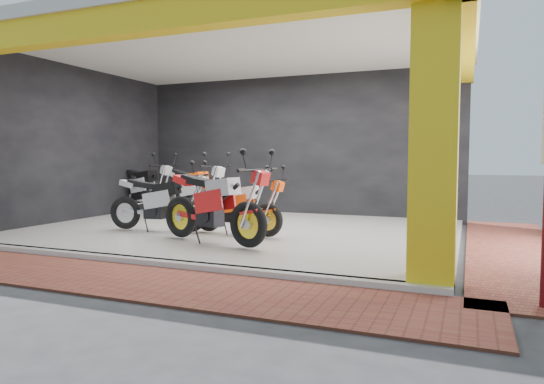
% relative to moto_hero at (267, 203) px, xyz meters
% --- Properties ---
extents(ground, '(80.00, 80.00, 0.00)m').
position_rel_moto_hero_xyz_m(ground, '(-0.94, -1.17, -0.70)').
color(ground, '#2D2D30').
rests_on(ground, ground).
extents(showroom_floor, '(8.00, 6.00, 0.10)m').
position_rel_moto_hero_xyz_m(showroom_floor, '(-0.94, 0.83, -0.65)').
color(showroom_floor, white).
rests_on(showroom_floor, ground).
extents(showroom_ceiling, '(8.40, 6.40, 0.20)m').
position_rel_moto_hero_xyz_m(showroom_ceiling, '(-0.94, 0.83, 2.90)').
color(showroom_ceiling, beige).
rests_on(showroom_ceiling, corner_column).
extents(back_wall, '(8.20, 0.20, 3.50)m').
position_rel_moto_hero_xyz_m(back_wall, '(-0.94, 3.93, 1.05)').
color(back_wall, black).
rests_on(back_wall, ground).
extents(left_wall, '(0.20, 6.20, 3.50)m').
position_rel_moto_hero_xyz_m(left_wall, '(-5.04, 0.83, 1.05)').
color(left_wall, black).
rests_on(left_wall, ground).
extents(corner_column, '(0.50, 0.50, 3.50)m').
position_rel_moto_hero_xyz_m(corner_column, '(2.81, -1.92, 1.05)').
color(corner_column, yellow).
rests_on(corner_column, ground).
extents(header_beam_front, '(8.40, 0.30, 0.40)m').
position_rel_moto_hero_xyz_m(header_beam_front, '(-0.94, -2.17, 2.60)').
color(header_beam_front, yellow).
rests_on(header_beam_front, corner_column).
extents(header_beam_right, '(0.30, 6.40, 0.40)m').
position_rel_moto_hero_xyz_m(header_beam_right, '(3.06, 0.83, 2.60)').
color(header_beam_right, yellow).
rests_on(header_beam_right, corner_column).
extents(floor_kerb, '(8.00, 0.20, 0.10)m').
position_rel_moto_hero_xyz_m(floor_kerb, '(-0.94, -2.19, -0.65)').
color(floor_kerb, white).
rests_on(floor_kerb, ground).
extents(paver_front, '(9.00, 1.40, 0.03)m').
position_rel_moto_hero_xyz_m(paver_front, '(-0.94, -2.97, -0.68)').
color(paver_front, brown).
rests_on(paver_front, ground).
extents(paver_right, '(1.40, 7.00, 0.03)m').
position_rel_moto_hero_xyz_m(paver_right, '(3.86, 0.83, -0.68)').
color(paver_right, brown).
rests_on(paver_right, ground).
extents(moto_hero, '(2.04, 0.98, 1.20)m').
position_rel_moto_hero_xyz_m(moto_hero, '(0.00, 0.00, 0.00)').
color(moto_hero, '#FA4D0A').
rests_on(moto_hero, showroom_floor).
extents(moto_row_a, '(2.50, 1.50, 1.44)m').
position_rel_moto_hero_xyz_m(moto_row_a, '(0.13, -1.05, 0.12)').
color(moto_row_a, red).
rests_on(moto_row_a, showroom_floor).
extents(moto_row_b, '(2.16, 1.02, 1.27)m').
position_rel_moto_hero_xyz_m(moto_row_b, '(-1.51, -0.02, 0.04)').
color(moto_row_b, '#A5A7AC').
rests_on(moto_row_b, showroom_floor).
extents(moto_row_c, '(2.50, 1.72, 1.44)m').
position_rel_moto_hero_xyz_m(moto_row_c, '(-2.02, 1.65, 0.12)').
color(moto_row_c, '#B1B4B9').
rests_on(moto_row_c, showroom_floor).
extents(moto_row_d, '(2.51, 1.52, 1.44)m').
position_rel_moto_hero_xyz_m(moto_row_d, '(-3.74, 2.20, 0.12)').
color(moto_row_d, '#B1B5B9').
rests_on(moto_row_d, showroom_floor).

